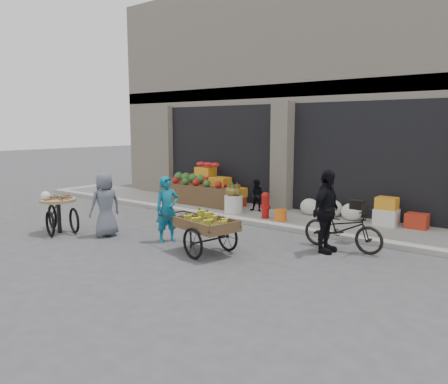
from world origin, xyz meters
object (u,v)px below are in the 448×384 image
Objects in this scene: pineapple_bin at (234,204)px; fire_hydrant at (265,204)px; vendor_grey at (105,204)px; bicycle at (343,229)px; seated_person at (257,195)px; banana_cart at (205,222)px; cyclist at (326,211)px; vendor_woman at (167,209)px; orange_bucket at (281,215)px; tricycle_cart at (58,210)px.

fire_hydrant reaches higher than pineapple_bin.
bicycle is at bearing 127.92° from vendor_grey.
banana_cart is at bearing -81.59° from seated_person.
vendor_woman is at bearing 113.68° from cyclist.
fire_hydrant is 2.22× the size of orange_bucket.
banana_cart reaches higher than pineapple_bin.
vendor_grey reaches higher than fire_hydrant.
bicycle is (4.84, 2.32, -0.30)m from vendor_grey.
vendor_woman is 0.86× the size of cyclist.
pineapple_bin is at bearing 30.86° from vendor_woman.
tricycle_cart is at bearing -118.60° from pineapple_bin.
tricycle_cart is at bearing -129.29° from seated_person.
bicycle is 1.00× the size of cyclist.
seated_person reaches higher than fire_hydrant.
cyclist is at bearing 51.50° from banana_cart.
seated_person is at bearing 56.31° from pineapple_bin.
fire_hydrant is at bearing 112.55° from banana_cart.
cyclist is (5.81, 2.42, 0.29)m from tricycle_cart.
fire_hydrant is 5.23m from tricycle_cart.
banana_cart is 1.52× the size of vendor_woman.
tricycle_cart reaches higher than fire_hydrant.
seated_person is (-1.20, 0.70, 0.31)m from orange_bucket.
vendor_grey is at bearing 133.44° from vendor_woman.
tricycle_cart reaches higher than banana_cart.
vendor_woman is at bearing 118.01° from bicycle.
vendor_woman reaches higher than bicycle.
vendor_grey reaches higher than pineapple_bin.
tricycle_cart reaches higher than pineapple_bin.
pineapple_bin is 0.75m from seated_person.
seated_person is 0.42× the size of banana_cart.
pineapple_bin reaches higher than orange_bucket.
fire_hydrant is 2.94m from bicycle.
pineapple_bin is 0.56× the size of seated_person.
orange_bucket is (1.60, -0.10, -0.10)m from pineapple_bin.
cyclist is at bearing -45.51° from seated_person.
fire_hydrant is 0.48× the size of vendor_woman.
orange_bucket is 0.14× the size of banana_cart.
pineapple_bin is 0.73× the size of fire_hydrant.
seated_person reaches higher than pineapple_bin.
tricycle_cart is 0.97× the size of vendor_grey.
pineapple_bin is 1.62× the size of orange_bucket.
vendor_grey is at bearing -106.52° from pineapple_bin.
fire_hydrant is 4.16m from vendor_grey.
seated_person is (-0.70, 0.65, 0.08)m from fire_hydrant.
cyclist reaches higher than tricycle_cart.
banana_cart is at bearing 27.32° from tricycle_cart.
seated_person is 3.91m from cyclist.
orange_bucket is at bearing 1.13° from vendor_woman.
banana_cart is 2.76m from vendor_grey.
pineapple_bin is at bearing 175.77° from vendor_grey.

